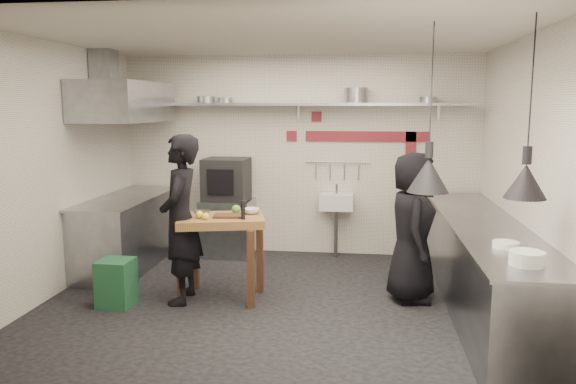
# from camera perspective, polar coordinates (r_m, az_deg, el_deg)

# --- Properties ---
(floor) EXTENTS (5.00, 5.00, 0.00)m
(floor) POSITION_cam_1_polar(r_m,az_deg,el_deg) (6.22, -1.13, -11.01)
(floor) COLOR black
(floor) RESTS_ON ground
(ceiling) EXTENTS (5.00, 5.00, 0.00)m
(ceiling) POSITION_cam_1_polar(r_m,az_deg,el_deg) (5.89, -1.22, 15.53)
(ceiling) COLOR beige
(ceiling) RESTS_ON floor
(wall_back) EXTENTS (5.00, 0.04, 2.80)m
(wall_back) POSITION_cam_1_polar(r_m,az_deg,el_deg) (7.97, 1.11, 3.71)
(wall_back) COLOR beige
(wall_back) RESTS_ON floor
(wall_front) EXTENTS (5.00, 0.04, 2.80)m
(wall_front) POSITION_cam_1_polar(r_m,az_deg,el_deg) (3.86, -5.88, -1.90)
(wall_front) COLOR beige
(wall_front) RESTS_ON floor
(wall_left) EXTENTS (0.04, 4.20, 2.80)m
(wall_left) POSITION_cam_1_polar(r_m,az_deg,el_deg) (6.74, -22.70, 2.08)
(wall_left) COLOR beige
(wall_left) RESTS_ON floor
(wall_right) EXTENTS (0.04, 4.20, 2.80)m
(wall_right) POSITION_cam_1_polar(r_m,az_deg,el_deg) (6.05, 22.95, 1.36)
(wall_right) COLOR beige
(wall_right) RESTS_ON floor
(red_band_horiz) EXTENTS (1.70, 0.02, 0.14)m
(red_band_horiz) POSITION_cam_1_polar(r_m,az_deg,el_deg) (7.88, 8.01, 5.61)
(red_band_horiz) COLOR maroon
(red_band_horiz) RESTS_ON wall_back
(red_band_vert) EXTENTS (0.14, 0.02, 1.10)m
(red_band_vert) POSITION_cam_1_polar(r_m,az_deg,el_deg) (7.95, 12.27, 2.05)
(red_band_vert) COLOR maroon
(red_band_vert) RESTS_ON wall_back
(red_tile_a) EXTENTS (0.14, 0.02, 0.14)m
(red_tile_a) POSITION_cam_1_polar(r_m,az_deg,el_deg) (7.89, 2.92, 7.65)
(red_tile_a) COLOR maroon
(red_tile_a) RESTS_ON wall_back
(red_tile_b) EXTENTS (0.14, 0.02, 0.14)m
(red_tile_b) POSITION_cam_1_polar(r_m,az_deg,el_deg) (7.94, 0.38, 5.72)
(red_tile_b) COLOR maroon
(red_tile_b) RESTS_ON wall_back
(back_shelf) EXTENTS (4.60, 0.34, 0.04)m
(back_shelf) POSITION_cam_1_polar(r_m,az_deg,el_deg) (7.76, 0.97, 8.90)
(back_shelf) COLOR gray
(back_shelf) RESTS_ON wall_back
(shelf_bracket_left) EXTENTS (0.04, 0.06, 0.24)m
(shelf_bracket_left) POSITION_cam_1_polar(r_m,az_deg,el_deg) (8.33, -12.13, 8.02)
(shelf_bracket_left) COLOR gray
(shelf_bracket_left) RESTS_ON wall_back
(shelf_bracket_mid) EXTENTS (0.04, 0.06, 0.24)m
(shelf_bracket_mid) POSITION_cam_1_polar(r_m,az_deg,el_deg) (7.91, 1.10, 8.17)
(shelf_bracket_mid) COLOR gray
(shelf_bracket_mid) RESTS_ON wall_back
(shelf_bracket_right) EXTENTS (0.04, 0.06, 0.24)m
(shelf_bracket_right) POSITION_cam_1_polar(r_m,az_deg,el_deg) (7.92, 15.02, 7.88)
(shelf_bracket_right) COLOR gray
(shelf_bracket_right) RESTS_ON wall_back
(pan_far_left) EXTENTS (0.32, 0.32, 0.09)m
(pan_far_left) POSITION_cam_1_polar(r_m,az_deg,el_deg) (8.00, -8.30, 9.27)
(pan_far_left) COLOR gray
(pan_far_left) RESTS_ON back_shelf
(pan_mid_left) EXTENTS (0.26, 0.26, 0.07)m
(pan_mid_left) POSITION_cam_1_polar(r_m,az_deg,el_deg) (7.93, -6.36, 9.24)
(pan_mid_left) COLOR gray
(pan_mid_left) RESTS_ON back_shelf
(stock_pot) EXTENTS (0.42, 0.42, 0.20)m
(stock_pot) POSITION_cam_1_polar(r_m,az_deg,el_deg) (7.71, 6.97, 9.73)
(stock_pot) COLOR gray
(stock_pot) RESTS_ON back_shelf
(pan_right) EXTENTS (0.27, 0.27, 0.08)m
(pan_right) POSITION_cam_1_polar(r_m,az_deg,el_deg) (7.75, 14.04, 9.08)
(pan_right) COLOR gray
(pan_right) RESTS_ON back_shelf
(oven_stand) EXTENTS (0.71, 0.65, 0.80)m
(oven_stand) POSITION_cam_1_polar(r_m,az_deg,el_deg) (8.00, -6.12, -3.57)
(oven_stand) COLOR gray
(oven_stand) RESTS_ON floor
(combi_oven) EXTENTS (0.61, 0.57, 0.58)m
(combi_oven) POSITION_cam_1_polar(r_m,az_deg,el_deg) (7.85, -6.27, 1.30)
(combi_oven) COLOR black
(combi_oven) RESTS_ON oven_stand
(oven_door) EXTENTS (0.55, 0.04, 0.46)m
(oven_door) POSITION_cam_1_polar(r_m,az_deg,el_deg) (7.62, -6.78, 1.06)
(oven_door) COLOR maroon
(oven_door) RESTS_ON combi_oven
(oven_glass) EXTENTS (0.36, 0.02, 0.34)m
(oven_glass) POSITION_cam_1_polar(r_m,az_deg,el_deg) (7.57, -6.90, 1.01)
(oven_glass) COLOR black
(oven_glass) RESTS_ON oven_door
(hand_sink) EXTENTS (0.46, 0.34, 0.22)m
(hand_sink) POSITION_cam_1_polar(r_m,az_deg,el_deg) (7.83, 4.95, -0.99)
(hand_sink) COLOR silver
(hand_sink) RESTS_ON wall_back
(sink_tap) EXTENTS (0.03, 0.03, 0.14)m
(sink_tap) POSITION_cam_1_polar(r_m,az_deg,el_deg) (7.80, 4.97, 0.31)
(sink_tap) COLOR gray
(sink_tap) RESTS_ON hand_sink
(sink_drain) EXTENTS (0.06, 0.06, 0.66)m
(sink_drain) POSITION_cam_1_polar(r_m,az_deg,el_deg) (7.88, 4.90, -4.19)
(sink_drain) COLOR gray
(sink_drain) RESTS_ON floor
(utensil_rail) EXTENTS (0.90, 0.02, 0.02)m
(utensil_rail) POSITION_cam_1_polar(r_m,az_deg,el_deg) (7.89, 5.05, 3.05)
(utensil_rail) COLOR gray
(utensil_rail) RESTS_ON wall_back
(counter_right) EXTENTS (0.70, 3.80, 0.90)m
(counter_right) POSITION_cam_1_polar(r_m,az_deg,el_deg) (6.15, 19.24, -7.36)
(counter_right) COLOR gray
(counter_right) RESTS_ON floor
(counter_right_top) EXTENTS (0.76, 3.90, 0.03)m
(counter_right_top) POSITION_cam_1_polar(r_m,az_deg,el_deg) (6.04, 19.47, -3.12)
(counter_right_top) COLOR gray
(counter_right_top) RESTS_ON counter_right
(plate_stack) EXTENTS (0.29, 0.29, 0.11)m
(plate_stack) POSITION_cam_1_polar(r_m,az_deg,el_deg) (4.57, 23.09, -6.22)
(plate_stack) COLOR silver
(plate_stack) RESTS_ON counter_right_top
(small_bowl_right) EXTENTS (0.28, 0.28, 0.05)m
(small_bowl_right) POSITION_cam_1_polar(r_m,az_deg,el_deg) (5.07, 21.25, -5.00)
(small_bowl_right) COLOR silver
(small_bowl_right) RESTS_ON counter_right_top
(counter_left) EXTENTS (0.70, 1.90, 0.90)m
(counter_left) POSITION_cam_1_polar(r_m,az_deg,el_deg) (7.66, -16.06, -4.04)
(counter_left) COLOR gray
(counter_left) RESTS_ON floor
(counter_left_top) EXTENTS (0.76, 2.00, 0.03)m
(counter_left_top) POSITION_cam_1_polar(r_m,az_deg,el_deg) (7.57, -16.21, -0.61)
(counter_left_top) COLOR gray
(counter_left_top) RESTS_ON counter_left
(extractor_hood) EXTENTS (0.78, 1.60, 0.50)m
(extractor_hood) POSITION_cam_1_polar(r_m,az_deg,el_deg) (7.46, -16.27, 8.78)
(extractor_hood) COLOR gray
(extractor_hood) RESTS_ON ceiling
(hood_duct) EXTENTS (0.28, 0.28, 0.50)m
(hood_duct) POSITION_cam_1_polar(r_m,az_deg,el_deg) (7.57, -18.18, 11.72)
(hood_duct) COLOR gray
(hood_duct) RESTS_ON ceiling
(green_bin) EXTENTS (0.35, 0.35, 0.50)m
(green_bin) POSITION_cam_1_polar(r_m,az_deg,el_deg) (6.29, -17.05, -8.81)
(green_bin) COLOR #1D5331
(green_bin) RESTS_ON floor
(prep_table) EXTENTS (1.05, 0.84, 0.92)m
(prep_table) POSITION_cam_1_polar(r_m,az_deg,el_deg) (6.23, -6.78, -6.62)
(prep_table) COLOR olive
(prep_table) RESTS_ON floor
(cutting_board) EXTENTS (0.33, 0.25, 0.02)m
(cutting_board) POSITION_cam_1_polar(r_m,az_deg,el_deg) (6.08, -6.11, -2.42)
(cutting_board) COLOR #452918
(cutting_board) RESTS_ON prep_table
(pepper_mill) EXTENTS (0.05, 0.05, 0.20)m
(pepper_mill) POSITION_cam_1_polar(r_m,az_deg,el_deg) (5.92, -4.59, -1.83)
(pepper_mill) COLOR black
(pepper_mill) RESTS_ON prep_table
(lemon_a) EXTENTS (0.10, 0.10, 0.08)m
(lemon_a) POSITION_cam_1_polar(r_m,az_deg,el_deg) (6.04, -9.00, -2.28)
(lemon_a) COLOR yellow
(lemon_a) RESTS_ON prep_table
(lemon_b) EXTENTS (0.09, 0.09, 0.07)m
(lemon_b) POSITION_cam_1_polar(r_m,az_deg,el_deg) (5.96, -8.37, -2.44)
(lemon_b) COLOR yellow
(lemon_b) RESTS_ON prep_table
(veg_ball) EXTENTS (0.13, 0.13, 0.10)m
(veg_ball) POSITION_cam_1_polar(r_m,az_deg,el_deg) (6.23, -5.29, -1.77)
(veg_ball) COLOR olive
(veg_ball) RESTS_ON prep_table
(steel_tray) EXTENTS (0.18, 0.13, 0.03)m
(steel_tray) POSITION_cam_1_polar(r_m,az_deg,el_deg) (6.35, -8.68, -1.95)
(steel_tray) COLOR gray
(steel_tray) RESTS_ON prep_table
(bowl) EXTENTS (0.22, 0.22, 0.06)m
(bowl) POSITION_cam_1_polar(r_m,az_deg,el_deg) (6.23, -3.74, -1.94)
(bowl) COLOR silver
(bowl) RESTS_ON prep_table
(heat_lamp_near) EXTENTS (0.41, 0.41, 1.44)m
(heat_lamp_near) POSITION_cam_1_polar(r_m,az_deg,el_deg) (4.97, 14.31, 8.19)
(heat_lamp_near) COLOR black
(heat_lamp_near) RESTS_ON ceiling
(heat_lamp_far) EXTENTS (0.41, 0.41, 1.41)m
(heat_lamp_far) POSITION_cam_1_polar(r_m,az_deg,el_deg) (4.72, 23.40, 7.87)
(heat_lamp_far) COLOR black
(heat_lamp_far) RESTS_ON ceiling
(chef_left) EXTENTS (0.49, 0.70, 1.81)m
(chef_left) POSITION_cam_1_polar(r_m,az_deg,el_deg) (6.10, -10.86, -2.75)
(chef_left) COLOR black
(chef_left) RESTS_ON floor
(chef_right) EXTENTS (0.53, 0.80, 1.62)m
(chef_right) POSITION_cam_1_polar(r_m,az_deg,el_deg) (6.20, 12.52, -3.50)
(chef_right) COLOR black
(chef_right) RESTS_ON floor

